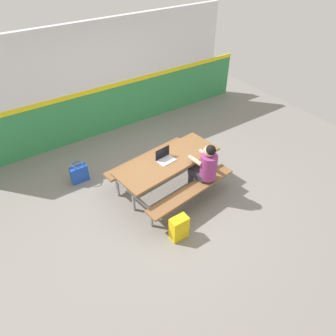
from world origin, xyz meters
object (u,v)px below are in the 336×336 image
object	(u,v)px
student_nearer	(205,167)
tote_bag_bright	(79,174)
backpack_dark	(179,228)
picnic_table_main	(168,167)
laptop_silver	(165,158)

from	to	relation	value
student_nearer	tote_bag_bright	size ratio (longest dim) A/B	2.81
backpack_dark	tote_bag_bright	world-z (taller)	backpack_dark
student_nearer	tote_bag_bright	xyz separation A→B (m)	(-1.77, 1.73, -0.51)
picnic_table_main	backpack_dark	size ratio (longest dim) A/B	4.73
picnic_table_main	tote_bag_bright	bearing A→B (deg)	136.97
laptop_silver	picnic_table_main	bearing A→B (deg)	-34.04
picnic_table_main	student_nearer	distance (m)	0.70
picnic_table_main	tote_bag_bright	world-z (taller)	picnic_table_main
laptop_silver	tote_bag_bright	distance (m)	1.84
picnic_table_main	backpack_dark	xyz separation A→B (m)	(-0.51, -1.05, -0.36)
picnic_table_main	student_nearer	size ratio (longest dim) A/B	1.72
student_nearer	laptop_silver	size ratio (longest dim) A/B	3.51
tote_bag_bright	picnic_table_main	bearing A→B (deg)	-43.03
student_nearer	backpack_dark	size ratio (longest dim) A/B	2.74
student_nearer	tote_bag_bright	bearing A→B (deg)	135.70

